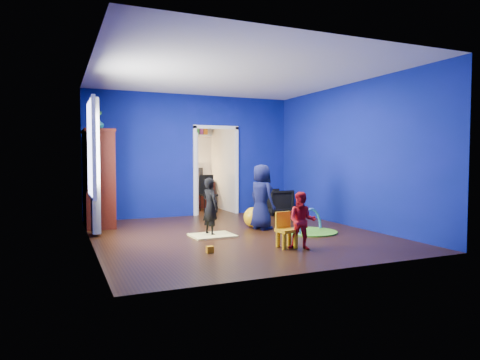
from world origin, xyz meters
name	(u,v)px	position (x,y,z in m)	size (l,w,h in m)	color
floor	(237,234)	(0.00, 0.00, 0.00)	(5.00, 5.50, 0.01)	black
ceiling	(237,74)	(0.00, 0.00, 2.90)	(5.00, 5.50, 0.01)	white
wall_back	(192,156)	(0.00, 2.75, 1.45)	(5.00, 0.02, 2.90)	navy
wall_front	(324,153)	(0.00, -2.75, 1.45)	(5.00, 0.02, 2.90)	navy
wall_left	(91,154)	(-2.50, 0.00, 1.45)	(0.02, 5.50, 2.90)	navy
wall_right	(350,155)	(2.50, 0.00, 1.45)	(0.02, 5.50, 2.90)	navy
alcove	(204,163)	(0.60, 3.62, 1.25)	(1.00, 1.75, 2.50)	silver
armchair	(275,201)	(1.97, 2.20, 0.31)	(0.67, 0.69, 0.63)	black
child_black	(210,207)	(-0.48, 0.09, 0.52)	(0.38, 0.25, 1.04)	black
child_navy	(262,197)	(0.66, 0.33, 0.63)	(0.62, 0.40, 1.27)	#10133B
toddler_red	(302,221)	(0.41, -1.58, 0.44)	(0.43, 0.33, 0.88)	red
vase	(99,124)	(-2.22, 1.68, 2.06)	(0.19, 0.19, 0.19)	#0C5163
potted_plant	(96,120)	(-2.22, 2.20, 2.17)	(0.24, 0.24, 0.42)	green
tv_armoire	(98,178)	(-2.22, 1.98, 0.98)	(0.58, 1.14, 1.96)	#40150A
crt_tv	(100,176)	(-2.18, 1.98, 1.02)	(0.46, 0.70, 0.54)	silver
yellow_blanket	(212,235)	(-0.48, -0.01, 0.01)	(0.75, 0.60, 0.03)	#F2E07A
hopper_ball	(254,217)	(0.61, 0.58, 0.20)	(0.41, 0.41, 0.41)	yellow
kid_chair	(287,232)	(0.26, -1.38, 0.25)	(0.28, 0.28, 0.50)	yellow
play_mat	(310,232)	(1.34, -0.37, 0.01)	(0.99, 0.99, 0.03)	green
toy_arch	(310,231)	(1.34, -0.37, 0.02)	(0.89, 0.89, 0.05)	#3F8CD8
window_left	(90,148)	(-2.48, 0.35, 1.55)	(0.03, 0.95, 1.55)	white
curtain	(95,166)	(-2.37, 0.90, 1.25)	(0.14, 0.42, 2.40)	slate
doorway	(216,172)	(0.60, 2.75, 1.05)	(1.16, 0.10, 2.10)	white
study_desk	(197,194)	(0.60, 4.26, 0.38)	(0.88, 0.44, 0.75)	#3D140A
desk_monitor	(196,174)	(0.60, 4.38, 0.95)	(0.40, 0.05, 0.32)	black
desk_lamp	(187,175)	(0.32, 4.32, 0.93)	(0.14, 0.14, 0.14)	#FFD88C
folding_chair	(209,194)	(0.60, 3.30, 0.46)	(0.40, 0.40, 0.92)	black
book_shelf	(196,135)	(0.60, 4.37, 2.02)	(0.88, 0.24, 0.04)	white
toy_0	(297,229)	(1.15, -0.20, 0.05)	(0.10, 0.08, 0.10)	#EE4327
toy_1	(289,218)	(1.73, 1.12, 0.06)	(0.11, 0.11, 0.11)	blue
toy_2	(210,250)	(-0.96, -1.25, 0.05)	(0.10, 0.08, 0.10)	orange
toy_3	(281,224)	(1.14, 0.42, 0.06)	(0.11, 0.11, 0.11)	green
toy_4	(297,223)	(1.55, 0.46, 0.05)	(0.10, 0.08, 0.10)	#DB52C9
toy_5	(287,218)	(1.71, 1.15, 0.06)	(0.11, 0.11, 0.11)	#D650C6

